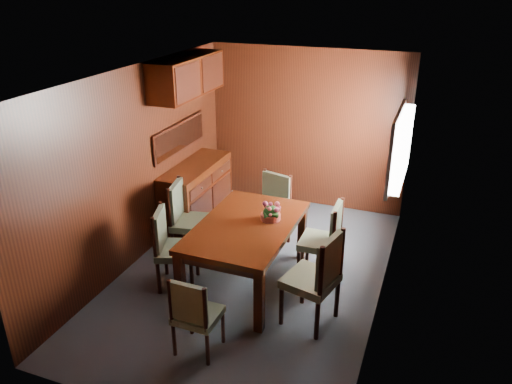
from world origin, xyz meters
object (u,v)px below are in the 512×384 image
at_px(chair_left_near, 170,244).
at_px(chair_head, 194,312).
at_px(sideboard, 197,194).
at_px(flower_centerpiece, 271,210).
at_px(dining_table, 246,233).
at_px(chair_right_near, 318,275).

distance_m(chair_left_near, chair_head, 1.24).
bearing_deg(sideboard, chair_left_near, -73.76).
distance_m(chair_left_near, flower_centerpiece, 1.21).
xyz_separation_m(dining_table, flower_centerpiece, (0.22, 0.21, 0.23)).
relative_size(dining_table, chair_head, 1.93).
relative_size(chair_left_near, chair_right_near, 0.91).
relative_size(chair_left_near, flower_centerpiece, 3.93).
bearing_deg(flower_centerpiece, chair_right_near, -41.38).
relative_size(chair_head, flower_centerpiece, 3.48).
distance_m(sideboard, chair_right_near, 2.73).
height_order(dining_table, flower_centerpiece, flower_centerpiece).
distance_m(dining_table, flower_centerpiece, 0.38).
xyz_separation_m(sideboard, chair_left_near, (0.44, -1.51, 0.09)).
relative_size(sideboard, chair_head, 1.64).
distance_m(dining_table, chair_right_near, 1.05).
relative_size(sideboard, chair_left_near, 1.45).
bearing_deg(chair_head, flower_centerpiece, 82.23).
height_order(sideboard, flower_centerpiece, flower_centerpiece).
bearing_deg(dining_table, flower_centerpiece, 43.71).
distance_m(chair_head, flower_centerpiece, 1.57).
bearing_deg(flower_centerpiece, chair_left_near, -151.89).
bearing_deg(chair_left_near, sideboard, 177.91).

